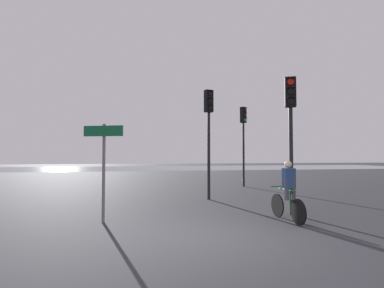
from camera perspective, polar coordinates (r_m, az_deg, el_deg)
ground_plane at (r=6.60m, az=4.13°, el=-17.67°), size 120.00×120.00×0.00m
water_strip at (r=42.70m, az=-8.70°, el=-4.57°), size 80.00×16.00×0.01m
traffic_light_near_right at (r=9.49m, az=18.27°, el=4.67°), size 0.39×0.41×4.12m
traffic_light_center at (r=12.14m, az=3.21°, el=3.98°), size 0.37×0.39×4.42m
traffic_light_far_right at (r=17.38m, az=9.77°, el=2.40°), size 0.40×0.42×4.55m
direction_sign_post at (r=8.26m, az=-16.50°, el=-2.56°), size 1.04×0.41×2.60m
cyclist at (r=8.53m, az=17.87°, el=-8.44°), size 0.46×1.71×1.62m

